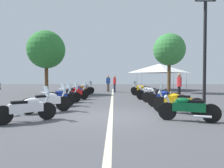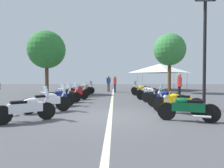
# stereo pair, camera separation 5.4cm
# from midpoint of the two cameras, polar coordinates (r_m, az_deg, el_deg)

# --- Properties ---
(ground_plane) EXTENTS (80.00, 80.00, 0.00)m
(ground_plane) POSITION_cam_midpoint_polar(r_m,az_deg,el_deg) (7.99, -0.30, -8.98)
(ground_plane) COLOR #4C4C51
(lane_centre_stripe) EXTENTS (27.09, 0.16, 0.01)m
(lane_centre_stripe) POSITION_cam_midpoint_polar(r_m,az_deg,el_deg) (13.74, 0.15, -4.46)
(lane_centre_stripe) COLOR beige
(lane_centre_stripe) RESTS_ON ground_plane
(motorcycle_left_row_0) EXTENTS (1.35, 1.70, 1.20)m
(motorcycle_left_row_0) POSITION_cam_midpoint_polar(r_m,az_deg,el_deg) (7.49, -22.49, -6.27)
(motorcycle_left_row_0) COLOR black
(motorcycle_left_row_0) RESTS_ON ground_plane
(motorcycle_left_row_1) EXTENTS (1.31, 1.85, 1.22)m
(motorcycle_left_row_1) POSITION_cam_midpoint_polar(r_m,az_deg,el_deg) (9.21, -17.40, -4.66)
(motorcycle_left_row_1) COLOR black
(motorcycle_left_row_1) RESTS_ON ground_plane
(motorcycle_left_row_2) EXTENTS (1.41, 1.74, 1.22)m
(motorcycle_left_row_2) POSITION_cam_midpoint_polar(r_m,az_deg,el_deg) (10.81, -15.05, -3.69)
(motorcycle_left_row_2) COLOR black
(motorcycle_left_row_2) RESTS_ON ground_plane
(motorcycle_left_row_3) EXTENTS (1.29, 1.86, 1.20)m
(motorcycle_left_row_3) POSITION_cam_midpoint_polar(r_m,az_deg,el_deg) (12.34, -12.98, -3.07)
(motorcycle_left_row_3) COLOR black
(motorcycle_left_row_3) RESTS_ON ground_plane
(motorcycle_left_row_4) EXTENTS (1.32, 1.84, 1.00)m
(motorcycle_left_row_4) POSITION_cam_midpoint_polar(r_m,az_deg,el_deg) (13.92, -10.37, -2.52)
(motorcycle_left_row_4) COLOR black
(motorcycle_left_row_4) RESTS_ON ground_plane
(motorcycle_left_row_5) EXTENTS (1.19, 1.92, 1.20)m
(motorcycle_left_row_5) POSITION_cam_midpoint_polar(r_m,az_deg,el_deg) (15.57, -9.83, -2.06)
(motorcycle_left_row_5) COLOR black
(motorcycle_left_row_5) RESTS_ON ground_plane
(motorcycle_left_row_6) EXTENTS (1.21, 1.80, 0.99)m
(motorcycle_left_row_6) POSITION_cam_midpoint_polar(r_m,az_deg,el_deg) (17.23, -8.72, -1.73)
(motorcycle_left_row_6) COLOR black
(motorcycle_left_row_6) RESTS_ON ground_plane
(motorcycle_left_row_7) EXTENTS (1.25, 1.86, 1.20)m
(motorcycle_left_row_7) POSITION_cam_midpoint_polar(r_m,az_deg,el_deg) (18.86, -7.64, -1.38)
(motorcycle_left_row_7) COLOR black
(motorcycle_left_row_7) RESTS_ON ground_plane
(motorcycle_right_row_0) EXTENTS (0.90, 1.97, 0.99)m
(motorcycle_right_row_0) POSITION_cam_midpoint_polar(r_m,az_deg,el_deg) (7.49, 20.40, -6.32)
(motorcycle_right_row_0) COLOR black
(motorcycle_right_row_0) RESTS_ON ground_plane
(motorcycle_right_row_1) EXTENTS (1.07, 1.99, 1.23)m
(motorcycle_right_row_1) POSITION_cam_midpoint_polar(r_m,az_deg,el_deg) (8.98, 17.83, -4.78)
(motorcycle_right_row_1) COLOR black
(motorcycle_right_row_1) RESTS_ON ground_plane
(motorcycle_right_row_2) EXTENTS (0.97, 1.95, 1.01)m
(motorcycle_right_row_2) POSITION_cam_midpoint_polar(r_m,az_deg,el_deg) (10.59, 15.26, -3.86)
(motorcycle_right_row_2) COLOR black
(motorcycle_right_row_2) RESTS_ON ground_plane
(motorcycle_right_row_3) EXTENTS (1.12, 2.00, 1.00)m
(motorcycle_right_row_3) POSITION_cam_midpoint_polar(r_m,az_deg,el_deg) (12.34, 13.14, -3.10)
(motorcycle_right_row_3) COLOR black
(motorcycle_right_row_3) RESTS_ON ground_plane
(motorcycle_right_row_4) EXTENTS (0.83, 2.13, 1.00)m
(motorcycle_right_row_4) POSITION_cam_midpoint_polar(r_m,az_deg,el_deg) (13.83, 11.30, -2.55)
(motorcycle_right_row_4) COLOR black
(motorcycle_right_row_4) RESTS_ON ground_plane
(motorcycle_right_row_5) EXTENTS (0.94, 1.90, 0.98)m
(motorcycle_right_row_5) POSITION_cam_midpoint_polar(r_m,az_deg,el_deg) (15.52, 10.34, -2.14)
(motorcycle_right_row_5) COLOR black
(motorcycle_right_row_5) RESTS_ON ground_plane
(motorcycle_right_row_6) EXTENTS (0.88, 2.08, 1.22)m
(motorcycle_right_row_6) POSITION_cam_midpoint_polar(r_m,az_deg,el_deg) (17.20, 8.91, -1.65)
(motorcycle_right_row_6) COLOR black
(motorcycle_right_row_6) RESTS_ON ground_plane
(motorcycle_right_row_7) EXTENTS (1.05, 1.85, 1.21)m
(motorcycle_right_row_7) POSITION_cam_midpoint_polar(r_m,az_deg,el_deg) (19.03, 8.12, -1.35)
(motorcycle_right_row_7) COLOR black
(motorcycle_right_row_7) RESTS_ON ground_plane
(street_lamp_twin_globe) EXTENTS (0.32, 1.22, 5.27)m
(street_lamp_twin_globe) POSITION_cam_midpoint_polar(r_m,az_deg,el_deg) (10.38, 24.57, 13.12)
(street_lamp_twin_globe) COLOR black
(street_lamp_twin_globe) RESTS_ON ground_plane
(traffic_cone_0) EXTENTS (0.36, 0.36, 0.61)m
(traffic_cone_0) POSITION_cam_midpoint_polar(r_m,az_deg,el_deg) (15.89, -13.29, -2.62)
(traffic_cone_0) COLOR orange
(traffic_cone_0) RESTS_ON ground_plane
(traffic_cone_2) EXTENTS (0.36, 0.36, 0.61)m
(traffic_cone_2) POSITION_cam_midpoint_polar(r_m,az_deg,el_deg) (12.47, 18.99, -3.85)
(traffic_cone_2) COLOR orange
(traffic_cone_2) RESTS_ON ground_plane
(bystander_1) EXTENTS (0.36, 0.44, 1.71)m
(bystander_1) POSITION_cam_midpoint_polar(r_m,az_deg,el_deg) (22.11, -0.90, 0.49)
(bystander_1) COLOR brown
(bystander_1) RESTS_ON ground_plane
(bystander_2) EXTENTS (0.51, 0.32, 1.68)m
(bystander_2) POSITION_cam_midpoint_polar(r_m,az_deg,el_deg) (20.69, 0.88, 0.35)
(bystander_2) COLOR #1E2338
(bystander_2) RESTS_ON ground_plane
(bystander_3) EXTENTS (0.53, 0.32, 1.77)m
(bystander_3) POSITION_cam_midpoint_polar(r_m,az_deg,el_deg) (14.72, 18.33, -0.07)
(bystander_3) COLOR black
(bystander_3) RESTS_ON ground_plane
(roadside_tree_0) EXTENTS (3.10, 3.10, 5.80)m
(roadside_tree_0) POSITION_cam_midpoint_polar(r_m,az_deg,el_deg) (21.01, 15.80, 9.15)
(roadside_tree_0) COLOR brown
(roadside_tree_0) RESTS_ON ground_plane
(roadside_tree_1) EXTENTS (3.41, 3.41, 5.75)m
(roadside_tree_1) POSITION_cam_midpoint_polar(r_m,az_deg,el_deg) (19.72, -17.67, 9.05)
(roadside_tree_1) COLOR brown
(roadside_tree_1) RESTS_ON ground_plane
(event_tent) EXTENTS (5.52, 5.52, 3.20)m
(event_tent) POSITION_cam_midpoint_polar(r_m,az_deg,el_deg) (25.89, 13.18, 4.27)
(event_tent) COLOR white
(event_tent) RESTS_ON ground_plane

